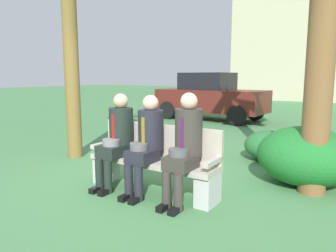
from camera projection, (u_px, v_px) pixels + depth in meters
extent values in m
plane|color=#457D4A|center=(143.00, 182.00, 4.69)|extent=(80.00, 80.00, 0.00)
cube|color=#B7AD9E|center=(152.00, 162.00, 4.26)|extent=(1.86, 0.44, 0.07)
cube|color=#B7AD9E|center=(160.00, 140.00, 4.38)|extent=(1.86, 0.06, 0.45)
cube|color=#B7AD9E|center=(103.00, 144.00, 4.72)|extent=(0.08, 0.44, 0.06)
cube|color=#B7AD9E|center=(213.00, 162.00, 3.76)|extent=(0.08, 0.44, 0.06)
cube|color=#BABABA|center=(107.00, 168.00, 4.74)|extent=(0.20, 0.37, 0.38)
cube|color=#BABABA|center=(208.00, 190.00, 3.85)|extent=(0.20, 0.37, 0.38)
cube|color=#1E2823|center=(113.00, 151.00, 4.39)|extent=(0.32, 0.38, 0.16)
cylinder|color=#1E2823|center=(99.00, 175.00, 4.32)|extent=(0.11, 0.11, 0.45)
cylinder|color=#1E2823|center=(108.00, 177.00, 4.24)|extent=(0.11, 0.11, 0.45)
cube|color=black|center=(97.00, 189.00, 4.30)|extent=(0.09, 0.22, 0.07)
cube|color=black|center=(105.00, 192.00, 4.22)|extent=(0.09, 0.22, 0.07)
cylinder|color=#1E2823|center=(121.00, 127.00, 4.50)|extent=(0.34, 0.34, 0.53)
cube|color=maroon|center=(113.00, 127.00, 4.36)|extent=(0.05, 0.01, 0.34)
sphere|color=tan|center=(121.00, 101.00, 4.45)|extent=(0.21, 0.21, 0.21)
cylinder|color=gray|center=(111.00, 142.00, 4.36)|extent=(0.24, 0.24, 0.09)
cube|color=#23232D|center=(142.00, 156.00, 4.12)|extent=(0.32, 0.38, 0.16)
cylinder|color=#23232D|center=(129.00, 181.00, 4.05)|extent=(0.11, 0.11, 0.45)
cylinder|color=#23232D|center=(139.00, 184.00, 3.96)|extent=(0.11, 0.11, 0.45)
cube|color=black|center=(126.00, 197.00, 4.03)|extent=(0.09, 0.22, 0.07)
cube|color=black|center=(136.00, 200.00, 3.94)|extent=(0.09, 0.22, 0.07)
cylinder|color=#23232D|center=(151.00, 130.00, 4.23)|extent=(0.34, 0.34, 0.53)
cube|color=olive|center=(143.00, 130.00, 4.09)|extent=(0.05, 0.01, 0.34)
sphere|color=beige|center=(151.00, 103.00, 4.17)|extent=(0.21, 0.21, 0.21)
cylinder|color=#5C5C5C|center=(139.00, 146.00, 4.10)|extent=(0.24, 0.24, 0.09)
cube|color=#38332D|center=(181.00, 162.00, 3.81)|extent=(0.32, 0.38, 0.16)
cylinder|color=#38332D|center=(167.00, 190.00, 3.74)|extent=(0.11, 0.11, 0.45)
cylinder|color=#38332D|center=(178.00, 193.00, 3.66)|extent=(0.11, 0.11, 0.45)
cube|color=black|center=(164.00, 207.00, 3.72)|extent=(0.09, 0.22, 0.07)
cube|color=black|center=(175.00, 210.00, 3.64)|extent=(0.09, 0.22, 0.07)
cylinder|color=#38332D|center=(189.00, 132.00, 3.92)|extent=(0.34, 0.34, 0.58)
cube|color=#4C1951|center=(182.00, 133.00, 3.77)|extent=(0.05, 0.01, 0.37)
sphere|color=beige|center=(189.00, 101.00, 3.86)|extent=(0.21, 0.21, 0.21)
cylinder|color=#505050|center=(178.00, 152.00, 3.79)|extent=(0.24, 0.24, 0.09)
cylinder|color=brown|center=(71.00, 47.00, 5.87)|extent=(0.27, 0.27, 4.16)
cylinder|color=brown|center=(325.00, 4.00, 3.92)|extent=(0.35, 0.35, 4.86)
ellipsoid|color=#1F6E2A|center=(305.00, 156.00, 4.54)|extent=(1.36, 1.24, 0.85)
ellipsoid|color=#276833|center=(269.00, 146.00, 5.87)|extent=(0.90, 0.82, 0.56)
cube|color=#591E19|center=(211.00, 100.00, 11.38)|extent=(4.00, 1.82, 0.76)
cube|color=black|center=(207.00, 81.00, 11.37)|extent=(1.79, 1.47, 0.60)
cylinder|color=black|center=(255.00, 111.00, 11.26)|extent=(0.65, 0.18, 0.64)
cylinder|color=black|center=(236.00, 116.00, 10.02)|extent=(0.65, 0.18, 0.64)
cylinder|color=black|center=(190.00, 107.00, 12.87)|extent=(0.65, 0.18, 0.64)
cylinder|color=black|center=(167.00, 110.00, 11.63)|extent=(0.65, 0.18, 0.64)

